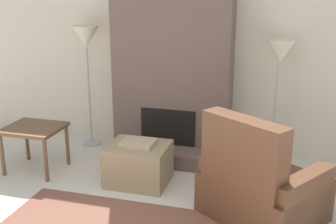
{
  "coord_description": "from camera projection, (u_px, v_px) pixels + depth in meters",
  "views": [
    {
      "loc": [
        1.38,
        -2.3,
        2.17
      ],
      "look_at": [
        0.0,
        2.55,
        0.62
      ],
      "focal_mm": 45.0,
      "sensor_mm": 36.0,
      "label": 1
    }
  ],
  "objects": [
    {
      "name": "floor_lamp_right",
      "position": [
        280.0,
        58.0,
        4.9
      ],
      "size": [
        0.35,
        0.35,
        1.55
      ],
      "color": "#ADADB2",
      "rests_on": "ground_plane"
    },
    {
      "name": "armchair",
      "position": [
        258.0,
        189.0,
        3.95
      ],
      "size": [
        1.31,
        1.27,
        1.06
      ],
      "rotation": [
        0.0,
        0.0,
        2.55
      ],
      "color": "brown",
      "rests_on": "ground_plane"
    },
    {
      "name": "wall_back",
      "position": [
        178.0,
        52.0,
        5.5
      ],
      "size": [
        6.83,
        0.06,
        2.6
      ],
      "primitive_type": "cube",
      "color": "beige",
      "rests_on": "ground_plane"
    },
    {
      "name": "ottoman",
      "position": [
        138.0,
        163.0,
        4.71
      ],
      "size": [
        0.67,
        0.56,
        0.5
      ],
      "color": "#998460",
      "rests_on": "ground_plane"
    },
    {
      "name": "fireplace",
      "position": [
        172.0,
        61.0,
        5.28
      ],
      "size": [
        1.5,
        0.8,
        2.6
      ],
      "color": "brown",
      "rests_on": "ground_plane"
    },
    {
      "name": "side_table",
      "position": [
        34.0,
        133.0,
        4.97
      ],
      "size": [
        0.65,
        0.57,
        0.55
      ],
      "color": "brown",
      "rests_on": "ground_plane"
    },
    {
      "name": "floor_lamp_left",
      "position": [
        86.0,
        43.0,
        5.52
      ],
      "size": [
        0.35,
        0.35,
        1.64
      ],
      "color": "#ADADB2",
      "rests_on": "ground_plane"
    }
  ]
}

